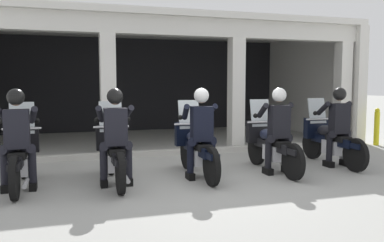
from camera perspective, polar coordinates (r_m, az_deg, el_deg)
name	(u,v)px	position (r m, az deg, el deg)	size (l,w,h in m)	color
ground_plane	(160,150)	(10.14, -4.55, -4.10)	(80.00, 80.00, 0.00)	#999993
station_building	(152,66)	(12.53, -5.72, 7.75)	(10.80, 5.39, 3.41)	black
kerb_strip	(181,152)	(9.47, -1.59, -4.39)	(10.30, 0.24, 0.12)	#B7B5AD
motorcycle_far_left	(20,156)	(7.03, -23.24, -4.57)	(0.62, 2.04, 1.35)	black
police_officer_far_left	(17,131)	(6.69, -23.63, -1.28)	(0.63, 0.61, 1.58)	black
motorcycle_left	(114,152)	(6.90, -11.04, -4.42)	(0.62, 2.04, 1.35)	black
police_officer_left	(115,128)	(6.56, -10.85, -1.05)	(0.63, 0.61, 1.58)	black
motorcycle_center	(196,148)	(7.26, 0.59, -3.84)	(0.62, 2.04, 1.35)	black
police_officer_center	(201,125)	(6.93, 1.30, -0.62)	(0.63, 0.61, 1.58)	black
motorcycle_right	(270,145)	(7.79, 11.09, -3.31)	(0.62, 2.04, 1.35)	black
police_officer_right	(278,123)	(7.49, 12.17, -0.30)	(0.63, 0.61, 1.58)	black
motorcycle_far_right	(329,140)	(8.77, 18.90, -2.55)	(0.62, 2.04, 1.35)	black
police_officer_far_right	(338,120)	(8.49, 20.11, 0.15)	(0.63, 0.61, 1.58)	black
bollard_kerbside	(377,127)	(11.90, 24.81, -0.75)	(0.14, 0.14, 1.01)	yellow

